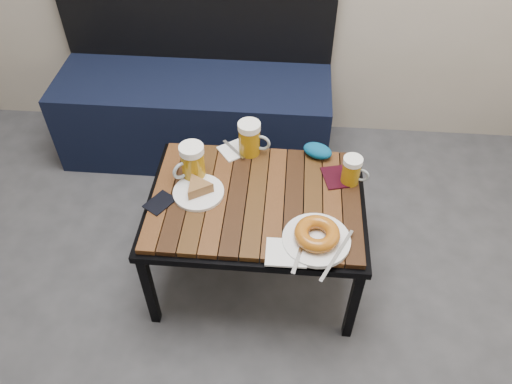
# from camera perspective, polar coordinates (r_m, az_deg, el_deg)

# --- Properties ---
(bench) EXTENTS (1.40, 0.50, 0.95)m
(bench) POSITION_cam_1_polar(r_m,az_deg,el_deg) (2.71, -6.88, 9.71)
(bench) COLOR black
(bench) RESTS_ON ground
(cafe_table) EXTENTS (0.84, 0.62, 0.47)m
(cafe_table) POSITION_cam_1_polar(r_m,az_deg,el_deg) (1.94, 0.00, -1.49)
(cafe_table) COLOR black
(cafe_table) RESTS_ON ground
(beer_mug_left) EXTENTS (0.14, 0.13, 0.15)m
(beer_mug_left) POSITION_cam_1_polar(r_m,az_deg,el_deg) (1.95, -7.31, 3.40)
(beer_mug_left) COLOR #A0710C
(beer_mug_left) RESTS_ON cafe_table
(beer_mug_centre) EXTENTS (0.14, 0.10, 0.15)m
(beer_mug_centre) POSITION_cam_1_polar(r_m,az_deg,el_deg) (2.05, -0.69, 6.16)
(beer_mug_centre) COLOR #A0710C
(beer_mug_centre) RESTS_ON cafe_table
(beer_mug_right) EXTENTS (0.12, 0.09, 0.12)m
(beer_mug_right) POSITION_cam_1_polar(r_m,az_deg,el_deg) (1.96, 10.91, 2.44)
(beer_mug_right) COLOR #A0710C
(beer_mug_right) RESTS_ON cafe_table
(plate_pie) EXTENTS (0.20, 0.20, 0.06)m
(plate_pie) POSITION_cam_1_polar(r_m,az_deg,el_deg) (1.92, -6.62, 0.28)
(plate_pie) COLOR white
(plate_pie) RESTS_ON cafe_table
(plate_bagel) EXTENTS (0.25, 0.30, 0.07)m
(plate_bagel) POSITION_cam_1_polar(r_m,az_deg,el_deg) (1.76, 6.96, -5.06)
(plate_bagel) COLOR white
(plate_bagel) RESTS_ON cafe_table
(napkin_left) EXTENTS (0.15, 0.15, 0.01)m
(napkin_left) POSITION_cam_1_polar(r_m,az_deg,el_deg) (2.10, -2.56, 4.78)
(napkin_left) COLOR white
(napkin_left) RESTS_ON cafe_table
(napkin_right) EXTENTS (0.14, 0.12, 0.01)m
(napkin_right) POSITION_cam_1_polar(r_m,az_deg,el_deg) (1.73, 3.48, -6.93)
(napkin_right) COLOR white
(napkin_right) RESTS_ON cafe_table
(passport_navy) EXTENTS (0.13, 0.14, 0.01)m
(passport_navy) POSITION_cam_1_polar(r_m,az_deg,el_deg) (1.92, -10.94, -1.21)
(passport_navy) COLOR black
(passport_navy) RESTS_ON cafe_table
(passport_burgundy) EXTENTS (0.12, 0.15, 0.01)m
(passport_burgundy) POSITION_cam_1_polar(r_m,az_deg,el_deg) (2.00, 9.05, 1.67)
(passport_burgundy) COLOR black
(passport_burgundy) RESTS_ON cafe_table
(knit_pouch) EXTENTS (0.15, 0.12, 0.05)m
(knit_pouch) POSITION_cam_1_polar(r_m,az_deg,el_deg) (2.08, 7.05, 4.70)
(knit_pouch) COLOR navy
(knit_pouch) RESTS_ON cafe_table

